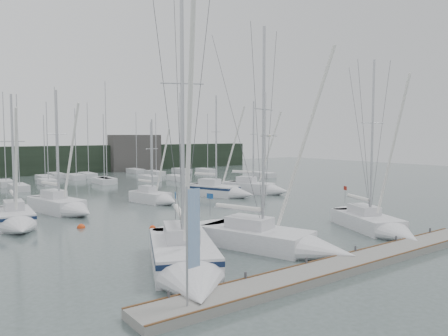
% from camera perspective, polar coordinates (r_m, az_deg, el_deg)
% --- Properties ---
extents(ground, '(160.00, 160.00, 0.00)m').
position_cam_1_polar(ground, '(27.46, 7.31, -10.38)').
color(ground, '#465652').
rests_on(ground, ground).
extents(dock, '(24.00, 2.00, 0.40)m').
position_cam_1_polar(dock, '(24.17, 15.69, -12.06)').
color(dock, slate).
rests_on(dock, ground).
extents(far_treeline, '(90.00, 4.00, 5.00)m').
position_cam_1_polar(far_treeline, '(83.39, -23.44, 0.91)').
color(far_treeline, black).
rests_on(far_treeline, ground).
extents(far_building_right, '(10.00, 3.00, 7.00)m').
position_cam_1_polar(far_building_right, '(87.23, -11.55, 1.97)').
color(far_building_right, '#413E3C').
rests_on(far_building_right, ground).
extents(mast_forest, '(61.21, 24.87, 14.81)m').
position_cam_1_polar(mast_forest, '(65.85, -21.44, -1.62)').
color(mast_forest, silver).
rests_on(mast_forest, ground).
extents(sailboat_near_left, '(7.20, 10.76, 16.15)m').
position_cam_1_polar(sailboat_near_left, '(21.92, -4.90, -12.40)').
color(sailboat_near_left, silver).
rests_on(sailboat_near_left, ground).
extents(sailboat_near_center, '(6.01, 10.19, 14.52)m').
position_cam_1_polar(sailboat_near_center, '(26.58, 8.24, -9.69)').
color(sailboat_near_center, silver).
rests_on(sailboat_near_center, ground).
extents(sailboat_near_right, '(5.77, 9.10, 13.26)m').
position_cam_1_polar(sailboat_near_right, '(32.88, 19.88, -7.26)').
color(sailboat_near_right, silver).
rests_on(sailboat_near_right, ground).
extents(sailboat_mid_a, '(3.14, 7.76, 10.79)m').
position_cam_1_polar(sailboat_mid_a, '(36.13, -25.45, -6.25)').
color(sailboat_mid_a, silver).
rests_on(sailboat_mid_a, ground).
extents(sailboat_mid_b, '(4.37, 8.60, 11.74)m').
position_cam_1_polar(sailboat_mid_b, '(41.07, -19.94, -4.86)').
color(sailboat_mid_b, silver).
rests_on(sailboat_mid_b, ground).
extents(sailboat_mid_c, '(3.39, 6.29, 9.22)m').
position_cam_1_polar(sailboat_mid_c, '(44.93, -8.66, -3.97)').
color(sailboat_mid_c, silver).
rests_on(sailboat_mid_c, ground).
extents(sailboat_mid_d, '(5.42, 8.61, 12.25)m').
position_cam_1_polar(sailboat_mid_d, '(49.41, 0.00, -3.06)').
color(sailboat_mid_d, silver).
rests_on(sailboat_mid_d, ground).
extents(sailboat_mid_e, '(5.47, 8.12, 11.76)m').
position_cam_1_polar(sailboat_mid_e, '(52.07, 4.91, -2.72)').
color(sailboat_mid_e, silver).
rests_on(sailboat_mid_e, ground).
extents(buoy_a, '(0.48, 0.48, 0.48)m').
position_cam_1_polar(buoy_a, '(33.28, -9.32, -7.79)').
color(buoy_a, red).
rests_on(buoy_a, ground).
extents(buoy_b, '(0.50, 0.50, 0.50)m').
position_cam_1_polar(buoy_b, '(39.77, -3.69, -5.75)').
color(buoy_b, red).
rests_on(buoy_b, ground).
extents(buoy_c, '(0.61, 0.61, 0.61)m').
position_cam_1_polar(buoy_c, '(34.73, -18.15, -7.44)').
color(buoy_c, red).
rests_on(buoy_c, ground).
extents(dock_banner, '(0.70, 0.17, 4.62)m').
position_cam_1_polar(dock_banner, '(16.96, -4.29, -8.72)').
color(dock_banner, '#A5A7AD').
rests_on(dock_banner, dock).
extents(seagull, '(0.89, 0.43, 0.18)m').
position_cam_1_polar(seagull, '(24.82, 5.86, 4.22)').
color(seagull, silver).
rests_on(seagull, ground).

